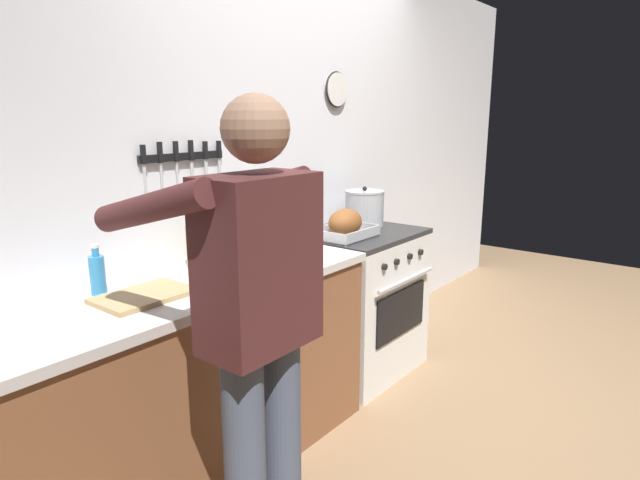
# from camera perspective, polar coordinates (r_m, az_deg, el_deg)

# --- Properties ---
(ground_plane) EXTENTS (8.00, 8.00, 0.00)m
(ground_plane) POSITION_cam_1_polar(r_m,az_deg,el_deg) (3.03, 17.80, -19.33)
(ground_plane) COLOR #937251
(wall_back) EXTENTS (6.00, 0.13, 2.60)m
(wall_back) POSITION_cam_1_polar(r_m,az_deg,el_deg) (3.28, -3.26, 7.93)
(wall_back) COLOR silver
(wall_back) RESTS_ON ground
(counter_block) EXTENTS (2.03, 0.65, 0.90)m
(counter_block) POSITION_cam_1_polar(r_m,az_deg,el_deg) (2.47, -15.67, -14.96)
(counter_block) COLOR brown
(counter_block) RESTS_ON ground
(stove) EXTENTS (0.76, 0.67, 0.90)m
(stove) POSITION_cam_1_polar(r_m,az_deg,el_deg) (3.42, 3.97, -6.51)
(stove) COLOR white
(stove) RESTS_ON ground
(person_cook) EXTENTS (0.51, 0.63, 1.66)m
(person_cook) POSITION_cam_1_polar(r_m,az_deg,el_deg) (1.78, -6.84, -8.14)
(person_cook) COLOR #4C566B
(person_cook) RESTS_ON ground
(roasting_pan) EXTENTS (0.35, 0.26, 0.17)m
(roasting_pan) POSITION_cam_1_polar(r_m,az_deg,el_deg) (3.10, 2.69, 1.56)
(roasting_pan) COLOR #B7B7BC
(roasting_pan) RESTS_ON stove
(stock_pot) EXTENTS (0.25, 0.25, 0.25)m
(stock_pot) POSITION_cam_1_polar(r_m,az_deg,el_deg) (3.48, 4.71, 3.41)
(stock_pot) COLOR #B7B7BC
(stock_pot) RESTS_ON stove
(cutting_board) EXTENTS (0.36, 0.24, 0.02)m
(cutting_board) POSITION_cam_1_polar(r_m,az_deg,el_deg) (2.21, -18.09, -5.63)
(cutting_board) COLOR tan
(cutting_board) RESTS_ON counter_block
(bottle_dish_soap) EXTENTS (0.06, 0.06, 0.20)m
(bottle_dish_soap) POSITION_cam_1_polar(r_m,az_deg,el_deg) (2.30, -22.50, -3.32)
(bottle_dish_soap) COLOR #338CCC
(bottle_dish_soap) RESTS_ON counter_block
(bottle_wine_red) EXTENTS (0.08, 0.08, 0.32)m
(bottle_wine_red) POSITION_cam_1_polar(r_m,az_deg,el_deg) (2.80, -9.57, 1.38)
(bottle_wine_red) COLOR #47141E
(bottle_wine_red) RESTS_ON counter_block
(bottle_soy_sauce) EXTENTS (0.05, 0.05, 0.20)m
(bottle_soy_sauce) POSITION_cam_1_polar(r_m,az_deg,el_deg) (2.73, -6.99, 0.05)
(bottle_soy_sauce) COLOR black
(bottle_soy_sauce) RESTS_ON counter_block
(bottle_cooking_oil) EXTENTS (0.07, 0.07, 0.25)m
(bottle_cooking_oil) POSITION_cam_1_polar(r_m,az_deg,el_deg) (2.57, -13.23, -0.52)
(bottle_cooking_oil) COLOR gold
(bottle_cooking_oil) RESTS_ON counter_block
(bottle_olive_oil) EXTENTS (0.07, 0.07, 0.28)m
(bottle_olive_oil) POSITION_cam_1_polar(r_m,az_deg,el_deg) (2.64, -11.41, 0.20)
(bottle_olive_oil) COLOR #385623
(bottle_olive_oil) RESTS_ON counter_block
(bottle_vinegar) EXTENTS (0.06, 0.06, 0.24)m
(bottle_vinegar) POSITION_cam_1_polar(r_m,az_deg,el_deg) (2.99, -5.18, 1.52)
(bottle_vinegar) COLOR #997F4C
(bottle_vinegar) RESTS_ON counter_block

